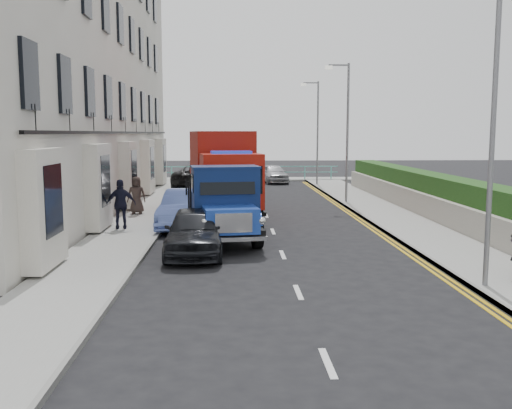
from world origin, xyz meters
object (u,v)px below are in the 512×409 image
at_px(red_lorry, 223,171).
at_px(parked_car_front, 195,231).
at_px(bedford_lorry, 225,209).
at_px(lamp_mid, 345,125).
at_px(lamp_far, 316,127).
at_px(lamp_near, 488,114).

xyz_separation_m(red_lorry, parked_car_front, (-0.71, -8.17, -1.25)).
distance_m(red_lorry, parked_car_front, 8.29).
xyz_separation_m(bedford_lorry, red_lorry, (-0.16, 6.59, 0.80)).
xyz_separation_m(lamp_mid, red_lorry, (-6.07, -3.65, -2.05)).
bearing_deg(lamp_mid, bedford_lorry, -119.98).
bearing_deg(parked_car_front, red_lorry, 84.21).
height_order(lamp_far, bedford_lorry, lamp_far).
xyz_separation_m(lamp_mid, bedford_lorry, (-5.91, -10.24, -2.85)).
bearing_deg(bedford_lorry, red_lorry, 83.28).
xyz_separation_m(bedford_lorry, parked_car_front, (-0.87, -1.58, -0.45)).
relative_size(lamp_near, parked_car_front, 1.70).
xyz_separation_m(lamp_mid, parked_car_front, (-6.78, -11.82, -3.30)).
height_order(bedford_lorry, red_lorry, red_lorry).
height_order(lamp_near, bedford_lorry, lamp_near).
relative_size(bedford_lorry, parked_car_front, 1.33).
bearing_deg(bedford_lorry, lamp_near, -52.39).
bearing_deg(red_lorry, lamp_far, 58.19).
height_order(lamp_near, lamp_mid, same).
bearing_deg(red_lorry, parked_car_front, -102.78).
relative_size(lamp_far, bedford_lorry, 1.27).
relative_size(bedford_lorry, red_lorry, 0.76).
distance_m(lamp_near, bedford_lorry, 8.73).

